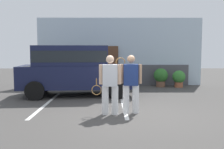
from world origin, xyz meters
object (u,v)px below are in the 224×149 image
potted_plant_by_porch (161,77)px  potted_plant_secondary (179,78)px  parked_suv (75,68)px  tennis_player_woman (131,83)px  tennis_player_man (110,84)px

potted_plant_by_porch → potted_plant_secondary: 0.91m
potted_plant_by_porch → potted_plant_secondary: size_ratio=1.11×
parked_suv → tennis_player_woman: (2.06, -3.09, -0.25)m
tennis_player_woman → potted_plant_secondary: 6.21m
tennis_player_man → tennis_player_woman: bearing=-163.8°
potted_plant_secondary → tennis_player_woman: bearing=-117.9°
parked_suv → potted_plant_secondary: 5.54m
tennis_player_woman → tennis_player_man: bearing=20.6°
tennis_player_woman → potted_plant_secondary: size_ratio=2.00×
tennis_player_woman → potted_plant_secondary: bearing=-113.2°
parked_suv → potted_plant_by_porch: parked_suv is taller
potted_plant_secondary → parked_suv: bearing=-154.3°
parked_suv → tennis_player_man: 3.58m
tennis_player_man → potted_plant_secondary: size_ratio=2.00×
tennis_player_woman → potted_plant_by_porch: tennis_player_woman is taller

